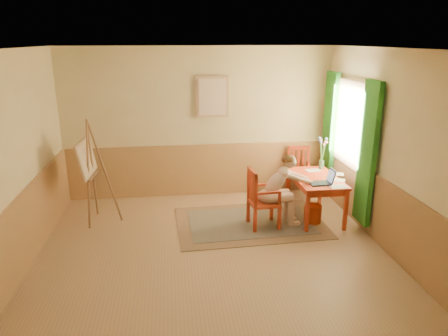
{
  "coord_description": "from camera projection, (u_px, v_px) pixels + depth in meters",
  "views": [
    {
      "loc": [
        -0.51,
        -5.31,
        2.91
      ],
      "look_at": [
        0.25,
        0.55,
        1.05
      ],
      "focal_mm": 32.93,
      "sensor_mm": 36.0,
      "label": 1
    }
  ],
  "objects": [
    {
      "name": "room",
      "position": [
        211.0,
        156.0,
        5.54
      ],
      "size": [
        5.04,
        4.54,
        2.84
      ],
      "color": "#A17E59",
      "rests_on": "ground"
    },
    {
      "name": "wainscot",
      "position": [
        207.0,
        197.0,
        6.56
      ],
      "size": [
        5.0,
        4.5,
        1.0
      ],
      "color": "tan",
      "rests_on": "room"
    },
    {
      "name": "window",
      "position": [
        348.0,
        136.0,
        6.89
      ],
      "size": [
        0.12,
        2.01,
        2.2
      ],
      "color": "white",
      "rests_on": "room"
    },
    {
      "name": "wall_portrait",
      "position": [
        212.0,
        97.0,
        7.5
      ],
      "size": [
        0.6,
        0.05,
        0.76
      ],
      "color": "tan",
      "rests_on": "room"
    },
    {
      "name": "rug",
      "position": [
        250.0,
        222.0,
        6.8
      ],
      "size": [
        2.46,
        1.69,
        0.02
      ],
      "color": "#8C7251",
      "rests_on": "room"
    },
    {
      "name": "table",
      "position": [
        316.0,
        182.0,
        6.83
      ],
      "size": [
        0.73,
        1.2,
        0.72
      ],
      "color": "#C23F22",
      "rests_on": "room"
    },
    {
      "name": "chair_left",
      "position": [
        261.0,
        199.0,
        6.51
      ],
      "size": [
        0.49,
        0.47,
        0.97
      ],
      "color": "#C23F22",
      "rests_on": "room"
    },
    {
      "name": "chair_back",
      "position": [
        298.0,
        172.0,
        7.87
      ],
      "size": [
        0.5,
        0.52,
        0.95
      ],
      "color": "#C23F22",
      "rests_on": "room"
    },
    {
      "name": "figure",
      "position": [
        280.0,
        188.0,
        6.52
      ],
      "size": [
        0.89,
        0.41,
        1.19
      ],
      "color": "#D8B091",
      "rests_on": "room"
    },
    {
      "name": "laptop",
      "position": [
        323.0,
        181.0,
        6.49
      ],
      "size": [
        0.39,
        0.25,
        0.23
      ],
      "color": "#1E2338",
      "rests_on": "table"
    },
    {
      "name": "papers",
      "position": [
        331.0,
        177.0,
        6.79
      ],
      "size": [
        0.61,
        1.05,
        0.0
      ],
      "color": "white",
      "rests_on": "table"
    },
    {
      "name": "vase",
      "position": [
        322.0,
        154.0,
        7.2
      ],
      "size": [
        0.23,
        0.28,
        0.56
      ],
      "color": "#3F724C",
      "rests_on": "table"
    },
    {
      "name": "wastebasket",
      "position": [
        313.0,
        214.0,
        6.77
      ],
      "size": [
        0.35,
        0.35,
        0.3
      ],
      "primitive_type": "cylinder",
      "rotation": [
        0.0,
        0.0,
        0.32
      ],
      "color": "#B02D0A",
      "rests_on": "room"
    },
    {
      "name": "easel",
      "position": [
        89.0,
        162.0,
        6.57
      ],
      "size": [
        0.6,
        0.77,
        1.73
      ],
      "color": "brown",
      "rests_on": "room"
    }
  ]
}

